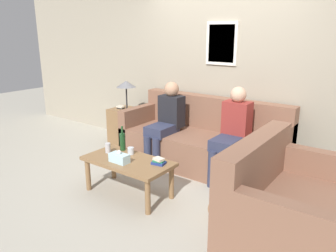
% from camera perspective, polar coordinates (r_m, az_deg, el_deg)
% --- Properties ---
extents(ground_plane, '(16.00, 16.00, 0.00)m').
position_cam_1_polar(ground_plane, '(4.39, 2.33, -8.98)').
color(ground_plane, '#ADA899').
extents(wall_back, '(9.00, 0.08, 2.60)m').
position_cam_1_polar(wall_back, '(4.89, 9.33, 9.35)').
color(wall_back, '#9E937F').
rests_on(wall_back, ground_plane).
extents(couch_main, '(2.34, 0.91, 0.96)m').
position_cam_1_polar(couch_main, '(4.69, 6.10, -3.02)').
color(couch_main, brown).
rests_on(couch_main, ground_plane).
extents(couch_side, '(0.91, 1.36, 0.96)m').
position_cam_1_polar(couch_side, '(3.18, 19.78, -13.64)').
color(couch_side, brown).
rests_on(couch_side, ground_plane).
extents(coffee_table, '(1.06, 0.54, 0.44)m').
position_cam_1_polar(coffee_table, '(3.86, -6.96, -6.70)').
color(coffee_table, olive).
rests_on(coffee_table, ground_plane).
extents(side_table_with_lamp, '(0.43, 0.43, 1.11)m').
position_cam_1_polar(side_table_with_lamp, '(5.44, -7.44, 0.22)').
color(side_table_with_lamp, olive).
rests_on(side_table_with_lamp, ground_plane).
extents(wine_bottle, '(0.07, 0.07, 0.31)m').
position_cam_1_polar(wine_bottle, '(4.11, -7.94, -2.62)').
color(wine_bottle, '#19421E').
rests_on(wine_bottle, coffee_table).
extents(drinking_glass, '(0.08, 0.08, 0.09)m').
position_cam_1_polar(drinking_glass, '(3.98, -6.51, -4.32)').
color(drinking_glass, silver).
rests_on(drinking_glass, coffee_table).
extents(book_stack, '(0.16, 0.13, 0.07)m').
position_cam_1_polar(book_stack, '(3.67, -1.63, -6.18)').
color(book_stack, navy).
rests_on(book_stack, coffee_table).
extents(soda_can, '(0.07, 0.07, 0.12)m').
position_cam_1_polar(soda_can, '(4.06, -10.42, -3.77)').
color(soda_can, '#BCBCC1').
rests_on(soda_can, coffee_table).
extents(tissue_box, '(0.23, 0.12, 0.15)m').
position_cam_1_polar(tissue_box, '(3.76, -8.48, -5.51)').
color(tissue_box, silver).
rests_on(tissue_box, coffee_table).
extents(person_left, '(0.34, 0.63, 1.18)m').
position_cam_1_polar(person_left, '(4.69, -0.33, 1.14)').
color(person_left, '#2D334C').
rests_on(person_left, ground_plane).
extents(person_right, '(0.34, 0.64, 1.20)m').
position_cam_1_polar(person_right, '(4.21, 11.05, -0.82)').
color(person_right, '#2D334C').
rests_on(person_right, ground_plane).
extents(teddy_bear, '(0.21, 0.21, 0.33)m').
position_cam_1_polar(teddy_bear, '(3.49, 8.69, -13.60)').
color(teddy_bear, '#A87A51').
rests_on(teddy_bear, ground_plane).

